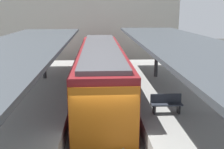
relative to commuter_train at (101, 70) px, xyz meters
The scene contains 11 objects.
ground_plane 7.00m from the commuter_train, 90.00° to the right, with size 80.00×80.00×0.00m, color #383835.
platform_left 7.87m from the commuter_train, 119.26° to the right, with size 4.40×28.00×1.00m, color #9E9E99.
platform_right 7.87m from the commuter_train, 60.74° to the right, with size 4.40×28.00×1.00m, color #9E9E99.
track_ballast 6.97m from the commuter_train, 90.00° to the right, with size 3.20×28.00×0.20m, color #59544C.
rail_near_side 6.97m from the commuter_train, 96.06° to the right, with size 0.08×28.00×0.14m, color slate.
rail_far_side 6.97m from the commuter_train, 83.94° to the right, with size 0.08×28.00×0.14m, color slate.
commuter_train is the anchor object (origin of this frame).
canopy_left 6.93m from the commuter_train, 125.23° to the right, with size 4.18×21.00×2.98m.
canopy_right 6.95m from the commuter_train, 54.77° to the right, with size 4.18×21.00×3.06m.
platform_bench 6.32m from the commuter_train, 63.48° to the right, with size 1.40×0.41×0.86m.
station_building_backdrop 13.78m from the commuter_train, 93.90° to the left, with size 18.00×6.00×11.00m, color beige.
Camera 1 is at (-0.24, -9.82, 5.54)m, focal length 42.30 mm.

